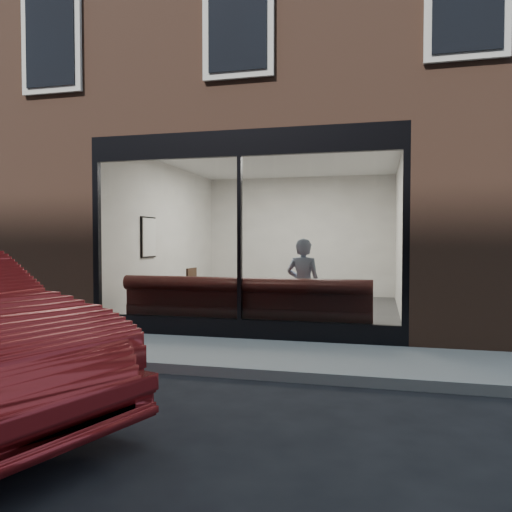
% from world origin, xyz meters
% --- Properties ---
extents(ground, '(120.00, 120.00, 0.00)m').
position_xyz_m(ground, '(0.00, 0.00, 0.00)').
color(ground, black).
rests_on(ground, ground).
extents(sidewalk_near, '(40.00, 2.00, 0.01)m').
position_xyz_m(sidewalk_near, '(0.00, 1.00, 0.01)').
color(sidewalk_near, gray).
rests_on(sidewalk_near, ground).
extents(kerb_near, '(40.00, 0.10, 0.12)m').
position_xyz_m(kerb_near, '(0.00, -0.05, 0.06)').
color(kerb_near, gray).
rests_on(kerb_near, ground).
extents(host_building_pier_left, '(2.50, 12.00, 3.20)m').
position_xyz_m(host_building_pier_left, '(-3.75, 8.00, 1.60)').
color(host_building_pier_left, brown).
rests_on(host_building_pier_left, ground).
extents(host_building_pier_right, '(2.50, 12.00, 3.20)m').
position_xyz_m(host_building_pier_right, '(3.75, 8.00, 1.60)').
color(host_building_pier_right, brown).
rests_on(host_building_pier_right, ground).
extents(host_building_backfill, '(5.00, 6.00, 3.20)m').
position_xyz_m(host_building_backfill, '(0.00, 11.00, 1.60)').
color(host_building_backfill, brown).
rests_on(host_building_backfill, ground).
extents(cafe_floor, '(6.00, 6.00, 0.00)m').
position_xyz_m(cafe_floor, '(0.00, 5.00, 0.02)').
color(cafe_floor, '#2D2D30').
rests_on(cafe_floor, ground).
extents(cafe_ceiling, '(6.00, 6.00, 0.00)m').
position_xyz_m(cafe_ceiling, '(0.00, 5.00, 3.19)').
color(cafe_ceiling, white).
rests_on(cafe_ceiling, host_building_upper).
extents(cafe_wall_back, '(5.00, 0.00, 5.00)m').
position_xyz_m(cafe_wall_back, '(0.00, 7.99, 1.60)').
color(cafe_wall_back, beige).
rests_on(cafe_wall_back, ground).
extents(cafe_wall_left, '(0.00, 6.00, 6.00)m').
position_xyz_m(cafe_wall_left, '(-2.49, 5.00, 1.60)').
color(cafe_wall_left, beige).
rests_on(cafe_wall_left, ground).
extents(cafe_wall_right, '(0.00, 6.00, 6.00)m').
position_xyz_m(cafe_wall_right, '(2.49, 5.00, 1.60)').
color(cafe_wall_right, beige).
rests_on(cafe_wall_right, ground).
extents(storefront_kick, '(5.00, 0.10, 0.30)m').
position_xyz_m(storefront_kick, '(0.00, 2.05, 0.15)').
color(storefront_kick, black).
rests_on(storefront_kick, ground).
extents(storefront_header, '(5.00, 0.10, 0.40)m').
position_xyz_m(storefront_header, '(0.00, 2.05, 3.00)').
color(storefront_header, black).
rests_on(storefront_header, host_building_upper).
extents(storefront_mullion, '(0.06, 0.10, 2.50)m').
position_xyz_m(storefront_mullion, '(0.00, 2.05, 1.55)').
color(storefront_mullion, black).
rests_on(storefront_mullion, storefront_kick).
extents(storefront_glass, '(4.80, 0.00, 4.80)m').
position_xyz_m(storefront_glass, '(0.00, 2.02, 1.55)').
color(storefront_glass, white).
rests_on(storefront_glass, storefront_kick).
extents(banquette, '(4.00, 0.55, 0.45)m').
position_xyz_m(banquette, '(0.00, 2.45, 0.23)').
color(banquette, '#361315').
rests_on(banquette, cafe_floor).
extents(person, '(0.62, 0.46, 1.55)m').
position_xyz_m(person, '(0.88, 2.74, 0.77)').
color(person, '#91A6C5').
rests_on(person, cafe_floor).
extents(cafe_table_left, '(0.65, 0.65, 0.04)m').
position_xyz_m(cafe_table_left, '(-1.50, 3.00, 0.74)').
color(cafe_table_left, black).
rests_on(cafe_table_left, cafe_floor).
extents(cafe_table_right, '(0.71, 0.71, 0.04)m').
position_xyz_m(cafe_table_right, '(0.66, 3.07, 0.74)').
color(cafe_table_right, black).
rests_on(cafe_table_right, cafe_floor).
extents(cafe_chair_left, '(0.46, 0.46, 0.04)m').
position_xyz_m(cafe_chair_left, '(-1.79, 4.15, 0.24)').
color(cafe_chair_left, black).
rests_on(cafe_chair_left, cafe_floor).
extents(wall_poster, '(0.02, 0.58, 0.77)m').
position_xyz_m(wall_poster, '(-2.45, 3.97, 1.57)').
color(wall_poster, white).
rests_on(wall_poster, cafe_wall_left).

